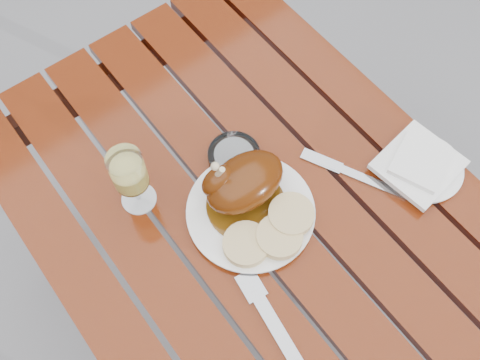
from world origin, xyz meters
The scene contains 11 objects.
ground centered at (0.00, 0.00, 0.00)m, with size 60.00×60.00×0.00m, color slate.
table centered at (0.00, 0.00, 0.38)m, with size 0.80×1.20×0.75m, color maroon.
dinner_plate centered at (-0.02, 0.03, 0.76)m, with size 0.25×0.25×0.02m, color white.
roast_duck centered at (-0.01, 0.07, 0.81)m, with size 0.18×0.16×0.12m.
bread_dumplings centered at (-0.02, -0.03, 0.78)m, with size 0.19×0.12×0.03m.
wine_glass centered at (-0.17, 0.19, 0.83)m, with size 0.07×0.07×0.16m, color #F3E96E.
side_plate centered at (0.33, -0.11, 0.76)m, with size 0.16×0.16×0.01m, color white.
napkin centered at (0.32, -0.10, 0.77)m, with size 0.15×0.14×0.01m, color white.
ashtray centered at (0.03, 0.15, 0.76)m, with size 0.11×0.11×0.03m, color #B2B7BC.
fork centered at (-0.12, -0.18, 0.75)m, with size 0.02×0.20×0.01m, color gray.
knife centered at (0.21, -0.05, 0.75)m, with size 0.02×0.19×0.01m, color gray.
Camera 1 is at (-0.29, -0.29, 1.72)m, focal length 40.00 mm.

